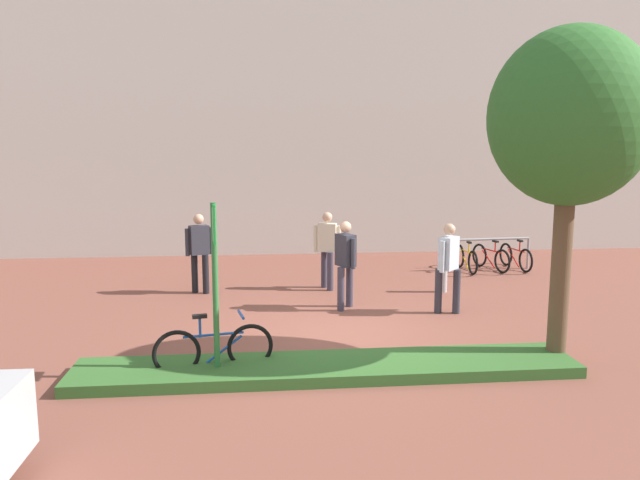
{
  "coord_description": "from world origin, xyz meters",
  "views": [
    {
      "loc": [
        -1.38,
        -9.92,
        3.14
      ],
      "look_at": [
        -0.16,
        2.28,
        1.25
      ],
      "focal_mm": 34.21,
      "sensor_mm": 36.0,
      "label": 1
    }
  ],
  "objects": [
    {
      "name": "tree_sidewalk",
      "position": [
        2.96,
        -1.65,
        3.52
      ],
      "size": [
        2.27,
        2.27,
        4.8
      ],
      "color": "brown",
      "rests_on": "ground"
    },
    {
      "name": "person_casual_tan",
      "position": [
        0.1,
        3.26,
        0.98
      ],
      "size": [
        0.59,
        0.45,
        1.72
      ],
      "color": "#383342",
      "rests_on": "ground"
    },
    {
      "name": "bike_at_sign",
      "position": [
        -2.04,
        -1.64,
        0.35
      ],
      "size": [
        1.66,
        0.47,
        0.86
      ],
      "color": "black",
      "rests_on": "ground"
    },
    {
      "name": "ground_plane",
      "position": [
        0.0,
        0.0,
        0.0
      ],
      "size": [
        60.0,
        60.0,
        0.0
      ],
      "primitive_type": "plane",
      "color": "brown"
    },
    {
      "name": "person_shirt_blue",
      "position": [
        2.15,
        1.04,
        0.98
      ],
      "size": [
        0.47,
        0.46,
        1.72
      ],
      "color": "#2D2D38",
      "rests_on": "ground"
    },
    {
      "name": "planter_strip",
      "position": [
        -0.47,
        -1.84,
        0.08
      ],
      "size": [
        7.0,
        1.1,
        0.16
      ],
      "primitive_type": "cube",
      "color": "#336028",
      "rests_on": "ground"
    },
    {
      "name": "bike_rack_cluster",
      "position": [
        4.51,
        4.94,
        0.35
      ],
      "size": [
        2.11,
        1.67,
        0.83
      ],
      "color": "#99999E",
      "rests_on": "ground"
    },
    {
      "name": "person_suited_dark",
      "position": [
        0.26,
        1.56,
        0.98
      ],
      "size": [
        0.39,
        0.56,
        1.72
      ],
      "color": "#383342",
      "rests_on": "ground"
    },
    {
      "name": "parking_sign_post",
      "position": [
        -1.98,
        -1.84,
        1.58
      ],
      "size": [
        0.08,
        0.36,
        2.41
      ],
      "color": "#2D7238",
      "rests_on": "ground"
    },
    {
      "name": "person_suited_navy",
      "position": [
        -2.67,
        3.15,
        0.98
      ],
      "size": [
        0.57,
        0.37,
        1.72
      ],
      "color": "black",
      "rests_on": "ground"
    },
    {
      "name": "bollard_steel",
      "position": [
        2.58,
        2.71,
        0.45
      ],
      "size": [
        0.16,
        0.16,
        0.9
      ],
      "primitive_type": "cylinder",
      "color": "#ADADB2",
      "rests_on": "ground"
    },
    {
      "name": "building_facade",
      "position": [
        0.0,
        8.37,
        5.0
      ],
      "size": [
        28.0,
        1.2,
        10.0
      ],
      "primitive_type": "cube",
      "color": "silver",
      "rests_on": "ground"
    }
  ]
}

